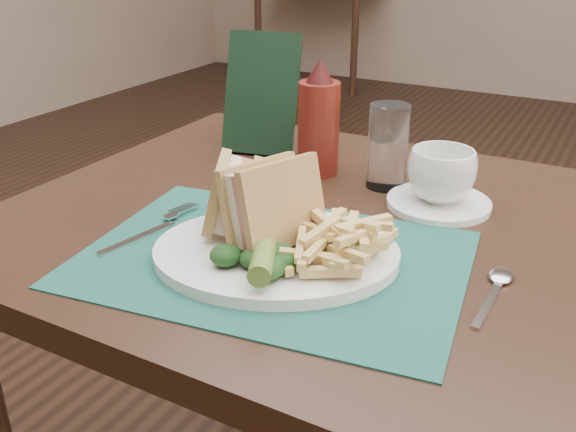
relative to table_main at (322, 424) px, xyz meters
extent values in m
plane|color=black|center=(0.00, 0.50, -0.38)|extent=(7.00, 7.00, 0.00)
cube|color=#184E44|center=(-0.01, -0.14, 0.38)|extent=(0.50, 0.39, 0.00)
cylinder|color=#55722B|center=(0.01, -0.20, 0.41)|extent=(0.07, 0.12, 0.03)
cylinder|color=white|center=(0.12, 0.11, 0.38)|extent=(0.16, 0.16, 0.01)
imported|color=white|center=(0.12, 0.11, 0.42)|extent=(0.14, 0.14, 0.08)
cylinder|color=white|center=(0.03, 0.15, 0.44)|extent=(0.07, 0.07, 0.13)
cube|color=black|center=(-0.23, 0.21, 0.48)|extent=(0.14, 0.10, 0.21)
camera|label=1|loc=(0.35, -0.74, 0.75)|focal=40.00mm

